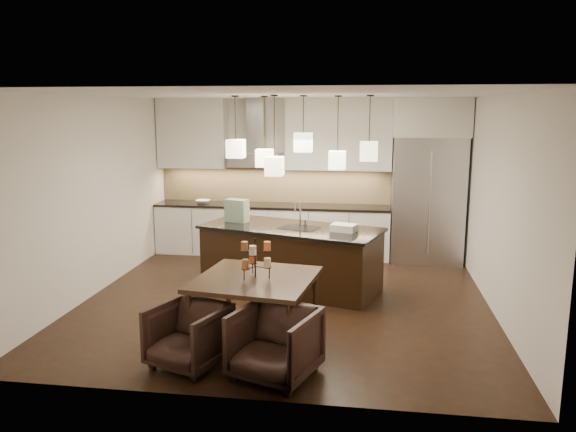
# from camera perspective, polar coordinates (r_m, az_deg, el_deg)

# --- Properties ---
(floor) EXTENTS (5.50, 5.50, 0.02)m
(floor) POSITION_cam_1_polar(r_m,az_deg,el_deg) (7.90, -0.21, -8.56)
(floor) COLOR black
(floor) RESTS_ON ground
(ceiling) EXTENTS (5.50, 5.50, 0.02)m
(ceiling) POSITION_cam_1_polar(r_m,az_deg,el_deg) (7.46, -0.23, 12.34)
(ceiling) COLOR white
(ceiling) RESTS_ON wall_back
(wall_back) EXTENTS (5.50, 0.02, 2.80)m
(wall_back) POSITION_cam_1_polar(r_m,az_deg,el_deg) (10.26, 2.07, 4.03)
(wall_back) COLOR silver
(wall_back) RESTS_ON ground
(wall_front) EXTENTS (5.50, 0.02, 2.80)m
(wall_front) POSITION_cam_1_polar(r_m,az_deg,el_deg) (4.90, -5.03, -3.58)
(wall_front) COLOR silver
(wall_front) RESTS_ON ground
(wall_left) EXTENTS (0.02, 5.50, 2.80)m
(wall_left) POSITION_cam_1_polar(r_m,az_deg,el_deg) (8.41, -19.16, 1.93)
(wall_left) COLOR silver
(wall_left) RESTS_ON ground
(wall_right) EXTENTS (0.02, 5.50, 2.80)m
(wall_right) POSITION_cam_1_polar(r_m,az_deg,el_deg) (7.65, 20.68, 1.00)
(wall_right) COLOR silver
(wall_right) RESTS_ON ground
(refrigerator) EXTENTS (1.20, 0.72, 2.15)m
(refrigerator) POSITION_cam_1_polar(r_m,az_deg,el_deg) (9.92, 13.97, 1.59)
(refrigerator) COLOR #B7B7BA
(refrigerator) RESTS_ON floor
(fridge_panel) EXTENTS (1.26, 0.72, 0.65)m
(fridge_panel) POSITION_cam_1_polar(r_m,az_deg,el_deg) (9.80, 14.34, 9.69)
(fridge_panel) COLOR silver
(fridge_panel) RESTS_ON refrigerator
(lower_cabinets) EXTENTS (4.21, 0.62, 0.88)m
(lower_cabinets) POSITION_cam_1_polar(r_m,az_deg,el_deg) (10.19, -1.66, -1.49)
(lower_cabinets) COLOR silver
(lower_cabinets) RESTS_ON floor
(countertop) EXTENTS (4.21, 0.66, 0.04)m
(countertop) POSITION_cam_1_polar(r_m,az_deg,el_deg) (10.10, -1.68, 1.06)
(countertop) COLOR black
(countertop) RESTS_ON lower_cabinets
(backsplash) EXTENTS (4.21, 0.02, 0.63)m
(backsplash) POSITION_cam_1_polar(r_m,az_deg,el_deg) (10.34, -1.40, 3.17)
(backsplash) COLOR #D1BB84
(backsplash) RESTS_ON countertop
(upper_cab_left) EXTENTS (1.25, 0.35, 1.25)m
(upper_cab_left) POSITION_cam_1_polar(r_m,az_deg,el_deg) (10.46, -9.67, 8.28)
(upper_cab_left) COLOR silver
(upper_cab_left) RESTS_ON wall_back
(upper_cab_right) EXTENTS (1.85, 0.35, 1.25)m
(upper_cab_right) POSITION_cam_1_polar(r_m,az_deg,el_deg) (9.97, 5.18, 8.27)
(upper_cab_right) COLOR silver
(upper_cab_right) RESTS_ON wall_back
(hood_canopy) EXTENTS (0.90, 0.52, 0.24)m
(hood_canopy) POSITION_cam_1_polar(r_m,az_deg,el_deg) (10.10, -3.34, 5.74)
(hood_canopy) COLOR #B7B7BA
(hood_canopy) RESTS_ON wall_back
(hood_chimney) EXTENTS (0.30, 0.28, 0.96)m
(hood_chimney) POSITION_cam_1_polar(r_m,az_deg,el_deg) (10.17, -3.25, 9.16)
(hood_chimney) COLOR #B7B7BA
(hood_chimney) RESTS_ON hood_canopy
(fruit_bowl) EXTENTS (0.27, 0.27, 0.06)m
(fruit_bowl) POSITION_cam_1_polar(r_m,az_deg,el_deg) (10.33, -8.63, 1.46)
(fruit_bowl) COLOR silver
(fruit_bowl) RESTS_ON countertop
(island_body) EXTENTS (2.70, 1.71, 0.89)m
(island_body) POSITION_cam_1_polar(r_m,az_deg,el_deg) (8.28, 0.30, -4.38)
(island_body) COLOR black
(island_body) RESTS_ON floor
(island_top) EXTENTS (2.80, 1.81, 0.04)m
(island_top) POSITION_cam_1_polar(r_m,az_deg,el_deg) (8.17, 0.31, -1.24)
(island_top) COLOR black
(island_top) RESTS_ON island_body
(faucet) EXTENTS (0.17, 0.26, 0.38)m
(faucet) POSITION_cam_1_polar(r_m,az_deg,el_deg) (8.17, 1.25, 0.28)
(faucet) COLOR silver
(faucet) RESTS_ON island_top
(tote_bag) EXTENTS (0.38, 0.27, 0.34)m
(tote_bag) POSITION_cam_1_polar(r_m,az_deg,el_deg) (8.54, -5.22, 0.56)
(tote_bag) COLOR #164C29
(tote_bag) RESTS_ON island_top
(food_container) EXTENTS (0.40, 0.33, 0.10)m
(food_container) POSITION_cam_1_polar(r_m,az_deg,el_deg) (7.90, 5.70, -1.19)
(food_container) COLOR silver
(food_container) RESTS_ON island_top
(dining_table) EXTENTS (1.43, 1.43, 0.76)m
(dining_table) POSITION_cam_1_polar(r_m,az_deg,el_deg) (6.44, -3.29, -9.48)
(dining_table) COLOR black
(dining_table) RESTS_ON floor
(candelabra) EXTENTS (0.41, 0.41, 0.45)m
(candelabra) POSITION_cam_1_polar(r_m,az_deg,el_deg) (6.25, -3.35, -4.27)
(candelabra) COLOR black
(candelabra) RESTS_ON dining_table
(candle_a) EXTENTS (0.09, 0.09, 0.10)m
(candle_a) POSITION_cam_1_polar(r_m,az_deg,el_deg) (6.22, -2.10, -4.74)
(candle_a) COLOR beige
(candle_a) RESTS_ON candelabra
(candle_b) EXTENTS (0.09, 0.09, 0.10)m
(candle_b) POSITION_cam_1_polar(r_m,az_deg,el_deg) (6.40, -3.59, -4.32)
(candle_b) COLOR #DF5D2F
(candle_b) RESTS_ON candelabra
(candle_c) EXTENTS (0.09, 0.09, 0.10)m
(candle_c) POSITION_cam_1_polar(r_m,az_deg,el_deg) (6.18, -4.35, -4.88)
(candle_c) COLOR brown
(candle_c) RESTS_ON candelabra
(candle_d) EXTENTS (0.09, 0.09, 0.10)m
(candle_d) POSITION_cam_1_polar(r_m,az_deg,el_deg) (6.27, -2.12, -3.07)
(candle_d) COLOR #DF5D2F
(candle_d) RESTS_ON candelabra
(candle_e) EXTENTS (0.09, 0.09, 0.10)m
(candle_e) POSITION_cam_1_polar(r_m,az_deg,el_deg) (6.28, -4.45, -3.07)
(candle_e) COLOR brown
(candle_e) RESTS_ON candelabra
(candle_f) EXTENTS (0.09, 0.09, 0.10)m
(candle_f) POSITION_cam_1_polar(r_m,az_deg,el_deg) (6.09, -3.59, -3.50)
(candle_f) COLOR beige
(candle_f) RESTS_ON candelabra
(armchair_left) EXTENTS (0.91, 0.92, 0.65)m
(armchair_left) POSITION_cam_1_polar(r_m,az_deg,el_deg) (5.97, -10.06, -11.89)
(armchair_left) COLOR black
(armchair_left) RESTS_ON floor
(armchair_right) EXTENTS (0.96, 0.97, 0.70)m
(armchair_right) POSITION_cam_1_polar(r_m,az_deg,el_deg) (5.64, -1.34, -12.84)
(armchair_right) COLOR black
(armchair_right) RESTS_ON floor
(pendant_a) EXTENTS (0.24, 0.24, 0.26)m
(pendant_a) POSITION_cam_1_polar(r_m,az_deg,el_deg) (8.10, -5.32, 6.83)
(pendant_a) COLOR #F7EFB7
(pendant_a) RESTS_ON ceiling
(pendant_b) EXTENTS (0.24, 0.24, 0.26)m
(pendant_b) POSITION_cam_1_polar(r_m,az_deg,el_deg) (8.41, -2.39, 5.91)
(pendant_b) COLOR #F7EFB7
(pendant_b) RESTS_ON ceiling
(pendant_c) EXTENTS (0.24, 0.24, 0.26)m
(pendant_c) POSITION_cam_1_polar(r_m,az_deg,el_deg) (7.86, 1.55, 7.49)
(pendant_c) COLOR #F7EFB7
(pendant_c) RESTS_ON ceiling
(pendant_d) EXTENTS (0.24, 0.24, 0.26)m
(pendant_d) POSITION_cam_1_polar(r_m,az_deg,el_deg) (8.13, 5.03, 5.67)
(pendant_d) COLOR #F7EFB7
(pendant_d) RESTS_ON ceiling
(pendant_e) EXTENTS (0.24, 0.24, 0.26)m
(pendant_e) POSITION_cam_1_polar(r_m,az_deg,el_deg) (7.80, 8.21, 6.52)
(pendant_e) COLOR #F7EFB7
(pendant_e) RESTS_ON ceiling
(pendant_f) EXTENTS (0.24, 0.24, 0.26)m
(pendant_f) POSITION_cam_1_polar(r_m,az_deg,el_deg) (7.75, -1.39, 5.09)
(pendant_f) COLOR #F7EFB7
(pendant_f) RESTS_ON ceiling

